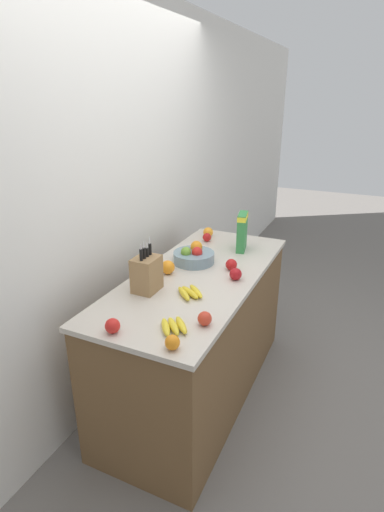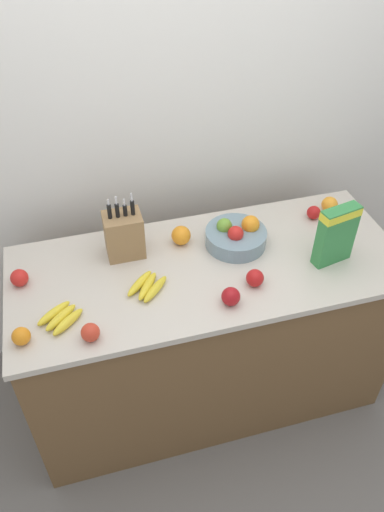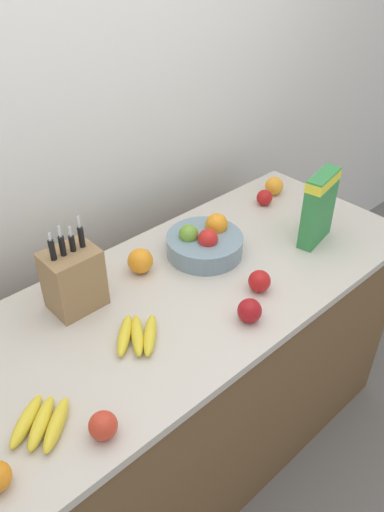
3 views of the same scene
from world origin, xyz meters
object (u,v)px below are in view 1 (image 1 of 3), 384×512
(fruit_bowl, at_px, (194,256))
(orange_front_left, at_px, (172,342))
(banana_bunch_right, at_px, (190,292))
(apple_by_knife_block, at_px, (207,237))
(banana_bunch_left, at_px, (174,326))
(knife_block, at_px, (147,274))
(apple_near_bananas, at_px, (236,274))
(orange_near_bowl, at_px, (208,232))
(apple_rightmost, at_px, (113,326))
(cereal_box, at_px, (242,230))
(apple_middle, at_px, (205,319))
(orange_back_center, at_px, (168,267))
(apple_front, at_px, (231,265))

(fruit_bowl, height_order, orange_front_left, fruit_bowl)
(banana_bunch_right, xyz_separation_m, orange_front_left, (-0.50, -0.15, 0.02))
(banana_bunch_right, xyz_separation_m, apple_by_knife_block, (0.87, 0.26, 0.02))
(banana_bunch_left, relative_size, orange_front_left, 2.82)
(knife_block, relative_size, apple_near_bananas, 4.10)
(banana_bunch_right, bearing_deg, banana_bunch_left, -167.49)
(apple_near_bananas, relative_size, orange_near_bowl, 0.96)
(banana_bunch_right, distance_m, apple_rightmost, 0.53)
(cereal_box, xyz_separation_m, fruit_bowl, (-0.36, 0.22, -0.11))
(orange_near_bowl, bearing_deg, apple_middle, -158.05)
(banana_bunch_left, xyz_separation_m, orange_back_center, (0.56, 0.33, 0.03))
(apple_middle, height_order, orange_front_left, apple_middle)
(knife_block, height_order, apple_rightmost, knife_block)
(banana_bunch_right, relative_size, apple_rightmost, 2.70)
(knife_block, bearing_deg, apple_rightmost, -169.88)
(apple_middle, bearing_deg, banana_bunch_right, 38.04)
(fruit_bowl, distance_m, orange_back_center, 0.25)
(apple_by_knife_block, xyz_separation_m, orange_front_left, (-1.37, -0.41, 0.00))
(apple_middle, bearing_deg, cereal_box, 8.71)
(apple_by_knife_block, xyz_separation_m, apple_near_bananas, (-0.57, -0.43, 0.00))
(cereal_box, relative_size, banana_bunch_left, 1.41)
(fruit_bowl, bearing_deg, apple_by_knife_block, 10.98)
(knife_block, height_order, apple_front, knife_block)
(cereal_box, height_order, apple_by_knife_block, cereal_box)
(fruit_bowl, distance_m, apple_near_bananas, 0.38)
(orange_front_left, bearing_deg, apple_near_bananas, -1.27)
(fruit_bowl, relative_size, apple_near_bananas, 3.64)
(orange_near_bowl, bearing_deg, orange_front_left, -163.25)
(knife_block, xyz_separation_m, orange_near_bowl, (1.01, 0.04, -0.06))
(apple_by_knife_block, bearing_deg, knife_block, -179.26)
(apple_near_bananas, xyz_separation_m, orange_front_left, (-0.80, 0.02, -0.00))
(knife_block, relative_size, banana_bunch_left, 1.59)
(apple_near_bananas, bearing_deg, apple_rightmost, 157.30)
(banana_bunch_left, xyz_separation_m, apple_by_knife_block, (1.22, 0.34, 0.01))
(orange_back_center, bearing_deg, orange_near_bowl, 3.20)
(banana_bunch_left, height_order, orange_near_bowl, orange_near_bowl)
(banana_bunch_left, bearing_deg, orange_front_left, -154.48)
(orange_back_center, bearing_deg, banana_bunch_right, -129.64)
(fruit_bowl, bearing_deg, apple_front, -93.14)
(fruit_bowl, height_order, apple_by_knife_block, fruit_bowl)
(apple_rightmost, bearing_deg, orange_back_center, 6.58)
(apple_near_bananas, relative_size, orange_front_left, 1.10)
(apple_near_bananas, distance_m, orange_front_left, 0.80)
(orange_back_center, bearing_deg, apple_front, -56.90)
(orange_back_center, distance_m, orange_near_bowl, 0.76)
(fruit_bowl, bearing_deg, apple_near_bananas, -112.71)
(banana_bunch_left, bearing_deg, banana_bunch_right, 12.51)
(apple_middle, relative_size, orange_near_bowl, 0.90)
(apple_middle, bearing_deg, apple_by_knife_block, 22.32)
(apple_front, height_order, apple_near_bananas, apple_near_bananas)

